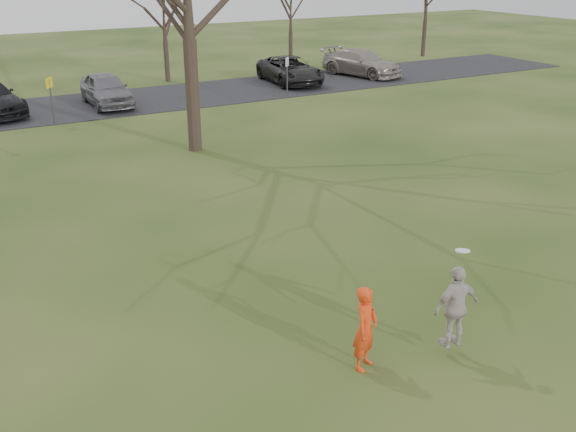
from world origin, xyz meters
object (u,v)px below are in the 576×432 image
object	(u,v)px
car_6	(290,70)
car_7	(362,63)
car_4	(106,89)
player_defender	(366,328)
catching_play	(456,307)

from	to	relation	value
car_6	car_7	size ratio (longest dim) A/B	1.01
car_4	car_6	bearing A→B (deg)	4.52
car_7	car_6	bearing A→B (deg)	163.81
player_defender	catching_play	distance (m)	1.77
car_7	catching_play	xyz separation A→B (m)	(-16.08, -25.84, 0.25)
car_4	car_6	distance (m)	11.00
player_defender	car_4	size ratio (longest dim) A/B	0.35
player_defender	car_6	size ratio (longest dim) A/B	0.31
player_defender	car_6	bearing A→B (deg)	31.47
car_4	catching_play	size ratio (longest dim) A/B	2.37
player_defender	car_7	distance (m)	30.93
player_defender	car_6	xyz separation A→B (m)	(12.65, 25.30, -0.04)
car_4	car_6	size ratio (longest dim) A/B	0.86
car_6	catching_play	bearing A→B (deg)	-107.25
player_defender	catching_play	size ratio (longest dim) A/B	0.84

